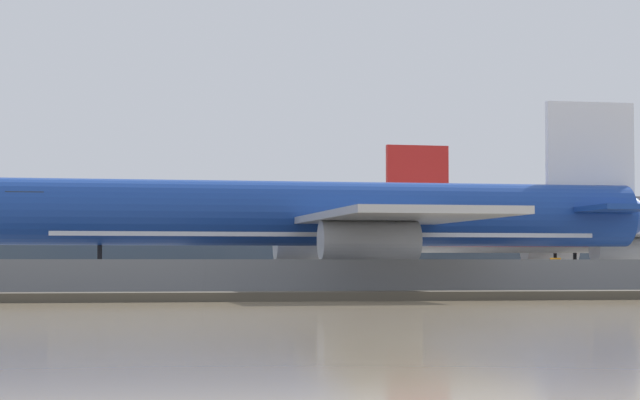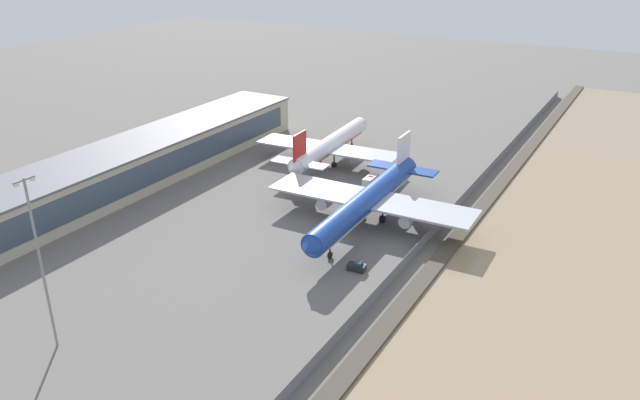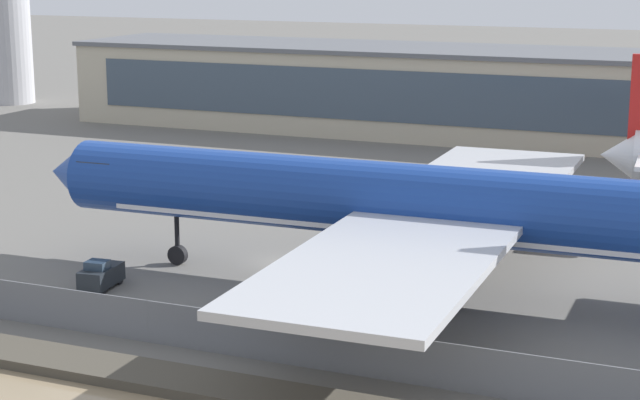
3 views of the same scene
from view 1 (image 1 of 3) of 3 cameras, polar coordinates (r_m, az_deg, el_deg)
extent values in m
plane|color=#66635E|center=(88.42, -6.16, -4.22)|extent=(500.00, 500.00, 0.00)
cube|color=#474238|center=(67.97, -5.06, -4.42)|extent=(320.00, 3.00, 0.50)
cube|color=slate|center=(72.44, -5.35, -3.62)|extent=(280.00, 0.08, 2.29)
cylinder|color=slate|center=(72.44, -5.35, -3.62)|extent=(0.10, 0.10, 2.29)
cylinder|color=#193D93|center=(87.25, 0.32, -0.63)|extent=(44.84, 5.54, 4.51)
cube|color=#232D3D|center=(85.61, -13.31, -0.13)|extent=(2.57, 3.89, 1.35)
cube|color=silver|center=(87.21, 0.32, -1.45)|extent=(38.11, 4.48, 0.81)
cube|color=#B7BABF|center=(77.28, 3.53, -0.75)|extent=(10.34, 21.70, 0.45)
cube|color=#B7BABF|center=(98.20, 0.35, -1.21)|extent=(10.34, 21.70, 0.45)
cylinder|color=#B7BABF|center=(78.58, 2.26, -1.86)|extent=(6.32, 2.62, 2.48)
cylinder|color=#B7BABF|center=(96.22, -0.23, -2.05)|extent=(6.32, 2.62, 2.48)
cube|color=silver|center=(93.45, 12.24, 2.05)|extent=(6.72, 0.70, 7.66)
cube|color=#193D93|center=(89.59, 13.27, -0.40)|extent=(4.66, 7.98, 0.36)
cube|color=#193D93|center=(96.81, 11.35, -0.60)|extent=(4.66, 7.98, 0.36)
cylinder|color=black|center=(85.47, -10.04, -2.93)|extent=(0.32, 0.32, 2.64)
cylinder|color=black|center=(85.48, -10.05, -3.82)|extent=(1.27, 0.52, 1.26)
cylinder|color=black|center=(85.56, 2.69, -2.98)|extent=(0.36, 0.36, 2.64)
cylinder|color=black|center=(85.57, 2.69, -3.86)|extent=(1.47, 1.05, 1.45)
cylinder|color=black|center=(90.16, 1.97, -2.97)|extent=(0.36, 0.36, 2.64)
cylinder|color=black|center=(90.17, 1.98, -3.81)|extent=(1.47, 1.05, 1.45)
cylinder|color=white|center=(118.71, 12.30, -1.39)|extent=(38.71, 6.44, 4.12)
cone|color=white|center=(111.44, 2.80, -1.36)|extent=(2.90, 3.87, 3.71)
cube|color=red|center=(118.68, 12.31, -1.94)|extent=(32.89, 5.27, 0.74)
cube|color=#B7BABF|center=(126.33, 9.71, -1.74)|extent=(9.58, 18.97, 0.41)
cube|color=#B7BABF|center=(109.55, 13.48, -1.53)|extent=(9.58, 18.97, 0.41)
cylinder|color=#B7BABF|center=(125.42, 10.46, -2.33)|extent=(5.52, 2.59, 2.27)
cylinder|color=#B7BABF|center=(111.37, 13.68, -2.24)|extent=(5.52, 2.59, 2.27)
cube|color=red|center=(112.62, 4.48, 0.73)|extent=(5.80, 0.84, 7.01)
cube|color=white|center=(115.68, 3.97, -1.26)|extent=(4.26, 7.00, 0.33)
cube|color=white|center=(109.22, 5.02, -1.16)|extent=(4.26, 7.00, 0.33)
cylinder|color=black|center=(119.51, 10.70, -2.98)|extent=(0.33, 0.33, 2.41)
cylinder|color=black|center=(119.52, 10.71, -3.56)|extent=(1.38, 1.01, 1.33)
cylinder|color=black|center=(115.56, 11.58, -2.98)|extent=(0.33, 0.33, 2.41)
cylinder|color=black|center=(115.57, 11.58, -3.58)|extent=(1.38, 1.01, 1.33)
cube|color=#1E2328|center=(79.26, -11.28, -3.80)|extent=(1.91, 3.34, 1.11)
cube|color=#283847|center=(78.85, -11.25, -3.22)|extent=(1.38, 1.24, 0.50)
cylinder|color=black|center=(78.33, -10.73, -4.11)|extent=(0.29, 0.72, 0.70)
cylinder|color=black|center=(78.23, -11.73, -4.10)|extent=(0.29, 0.72, 0.70)
cylinder|color=black|center=(80.30, -10.85, -4.07)|extent=(0.29, 0.72, 0.70)
cylinder|color=black|center=(80.21, -11.82, -4.07)|extent=(0.29, 0.72, 0.70)
cube|color=white|center=(100.56, 10.72, -3.31)|extent=(5.26, 2.26, 2.07)
cube|color=#283847|center=(101.27, 11.67, -3.07)|extent=(1.20, 2.03, 0.83)
cube|color=orange|center=(100.56, 10.71, -2.66)|extent=(0.53, 1.06, 0.16)
cylinder|color=black|center=(102.05, 11.36, -3.77)|extent=(0.85, 0.25, 0.84)
cylinder|color=black|center=(100.34, 11.78, -3.78)|extent=(0.85, 0.25, 0.84)
cylinder|color=black|center=(100.84, 9.67, -3.79)|extent=(0.85, 0.25, 0.84)
cylinder|color=black|center=(99.11, 10.06, -3.81)|extent=(0.85, 0.25, 0.84)
cube|color=#BCB299|center=(143.70, -5.66, -1.87)|extent=(107.25, 16.26, 9.24)
cube|color=#3D4C5B|center=(135.53, -5.40, -1.61)|extent=(98.67, 0.16, 5.54)
cube|color=#5B5E63|center=(143.87, -5.65, 0.07)|extent=(107.85, 16.86, 0.50)
camera|label=2|loc=(109.60, -75.29, 28.18)|focal=35.00mm
camera|label=3|loc=(47.20, 41.07, 19.54)|focal=60.00mm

